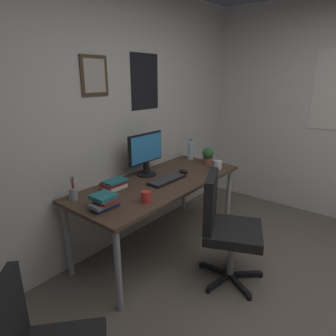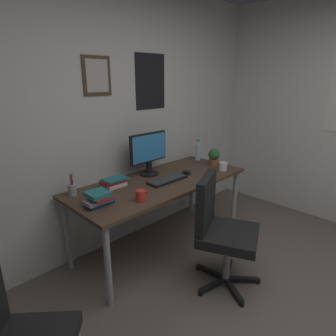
{
  "view_description": "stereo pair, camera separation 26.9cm",
  "coord_description": "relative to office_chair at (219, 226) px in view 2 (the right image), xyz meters",
  "views": [
    {
      "loc": [
        -1.74,
        -0.03,
        1.69
      ],
      "look_at": [
        0.25,
        1.59,
        0.88
      ],
      "focal_mm": 30.57,
      "sensor_mm": 36.0,
      "label": 1
    },
    {
      "loc": [
        -1.56,
        -0.23,
        1.69
      ],
      "look_at": [
        0.25,
        1.59,
        0.88
      ],
      "focal_mm": 30.57,
      "sensor_mm": 36.0,
      "label": 2
    }
  ],
  "objects": [
    {
      "name": "wall_back",
      "position": [
        -0.22,
        1.2,
        0.77
      ],
      "size": [
        4.4,
        0.1,
        2.6
      ],
      "color": "silver",
      "rests_on": "ground_plane"
    },
    {
      "name": "coffee_mug_far",
      "position": [
        0.73,
        0.49,
        0.25
      ],
      "size": [
        0.13,
        0.09,
        0.09
      ],
      "color": "white",
      "rests_on": "desk"
    },
    {
      "name": "potted_plant",
      "position": [
        0.82,
        0.67,
        0.31
      ],
      "size": [
        0.13,
        0.13,
        0.19
      ],
      "color": "brown",
      "rests_on": "desk"
    },
    {
      "name": "book_stack_right",
      "position": [
        -0.38,
        0.92,
        0.24
      ],
      "size": [
        0.22,
        0.15,
        0.08
      ],
      "color": "silver",
      "rests_on": "desk"
    },
    {
      "name": "book_stack_left",
      "position": [
        -0.71,
        0.66,
        0.26
      ],
      "size": [
        0.23,
        0.16,
        0.12
      ],
      "color": "navy",
      "rests_on": "desk"
    },
    {
      "name": "computer_mouse",
      "position": [
        0.37,
        0.69,
        0.22
      ],
      "size": [
        0.06,
        0.11,
        0.04
      ],
      "color": "black",
      "rests_on": "desk"
    },
    {
      "name": "desk",
      "position": [
        0.04,
        0.73,
        0.14
      ],
      "size": [
        1.83,
        0.77,
        0.73
      ],
      "color": "#4C3828",
      "rests_on": "ground_plane"
    },
    {
      "name": "pen_cup",
      "position": [
        -0.75,
        1.0,
        0.26
      ],
      "size": [
        0.07,
        0.07,
        0.2
      ],
      "color": "#9EA0A5",
      "rests_on": "desk"
    },
    {
      "name": "keyboard",
      "position": [
        0.07,
        0.68,
        0.22
      ],
      "size": [
        0.43,
        0.15,
        0.03
      ],
      "color": "black",
      "rests_on": "desk"
    },
    {
      "name": "water_bottle",
      "position": [
        0.86,
        0.95,
        0.31
      ],
      "size": [
        0.07,
        0.07,
        0.25
      ],
      "color": "silver",
      "rests_on": "desk"
    },
    {
      "name": "office_chair",
      "position": [
        0.0,
        0.0,
        0.0
      ],
      "size": [
        0.61,
        0.61,
        0.95
      ],
      "color": "black",
      "rests_on": "ground_plane"
    },
    {
      "name": "coffee_mug_near",
      "position": [
        -0.42,
        0.5,
        0.25
      ],
      "size": [
        0.12,
        0.08,
        0.09
      ],
      "color": "red",
      "rests_on": "desk"
    },
    {
      "name": "monitor",
      "position": [
        0.08,
        0.96,
        0.44
      ],
      "size": [
        0.46,
        0.2,
        0.43
      ],
      "color": "black",
      "rests_on": "desk"
    }
  ]
}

